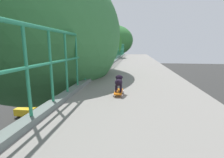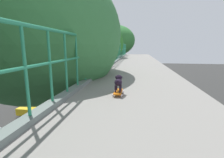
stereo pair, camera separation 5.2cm
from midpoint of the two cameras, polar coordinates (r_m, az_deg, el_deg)
The scene contains 11 objects.
overpass_deck at distance 3.07m, azimuth 9.13°, elevation -12.09°, with size 2.97×39.18×0.40m.
green_railing at distance 3.21m, azimuth -17.12°, elevation -1.44°, with size 0.20×37.23×1.30m.
car_red_taxi_fifth at distance 12.67m, azimuth -21.17°, elevation -14.74°, with size 1.90×4.35×1.53m.
car_yellow_cab_sixth at distance 17.77m, azimuth -23.80°, elevation -7.60°, with size 1.79×4.30×1.41m.
car_grey_seventh at distance 18.10m, azimuth -10.67°, elevation -6.28°, with size 1.87×4.05×1.40m.
city_bus at distance 28.67m, azimuth -11.12°, elevation 2.55°, with size 2.69×10.12×3.28m.
roadside_tree_mid at distance 6.75m, azimuth -23.51°, elevation 13.40°, with size 5.93×5.93×8.94m.
roadside_tree_far at distance 15.32m, azimuth -3.35°, elevation 11.80°, with size 3.87×3.87×8.15m.
roadside_tree_farthest at distance 26.30m, azimuth 1.47°, elevation 13.08°, with size 5.81×5.81×9.28m.
toy_skateboard at distance 3.48m, azimuth 2.58°, elevation -4.48°, with size 0.20×0.46×0.08m.
small_dog at distance 3.45m, azimuth 2.65°, elevation -0.82°, with size 0.16×0.37×0.33m.
Camera 2 is at (1.15, -2.82, 6.03)m, focal length 26.45 mm.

